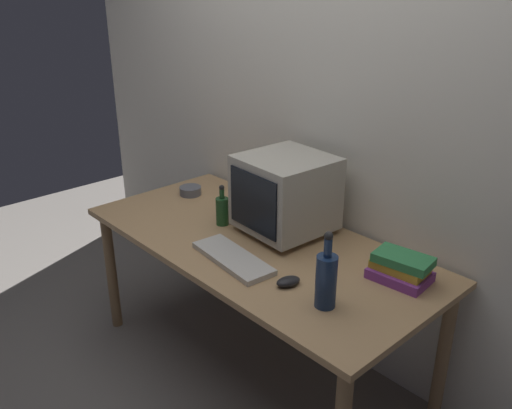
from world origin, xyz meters
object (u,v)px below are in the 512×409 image
(keyboard, at_px, (233,258))
(cd_spindle, at_px, (190,191))
(bottle_short, at_px, (222,210))
(bottle_tall, at_px, (326,279))
(crt_monitor, at_px, (285,194))
(computer_mouse, at_px, (288,281))
(book_stack, at_px, (401,268))

(keyboard, xyz_separation_m, cd_spindle, (-0.73, 0.31, 0.01))
(bottle_short, height_order, cd_spindle, bottle_short)
(keyboard, bearing_deg, bottle_tall, 9.26)
(bottle_tall, xyz_separation_m, cd_spindle, (-1.22, 0.28, -0.09))
(crt_monitor, xyz_separation_m, bottle_short, (-0.26, -0.17, -0.12))
(keyboard, distance_m, bottle_tall, 0.50)
(keyboard, distance_m, bottle_short, 0.38)
(crt_monitor, relative_size, cd_spindle, 3.40)
(computer_mouse, bearing_deg, bottle_short, -179.31)
(bottle_tall, bearing_deg, book_stack, 77.13)
(keyboard, distance_m, computer_mouse, 0.30)
(computer_mouse, distance_m, cd_spindle, 1.07)
(crt_monitor, distance_m, bottle_short, 0.33)
(crt_monitor, relative_size, keyboard, 0.97)
(bottle_short, relative_size, book_stack, 0.83)
(bottle_tall, relative_size, bottle_short, 1.48)
(keyboard, xyz_separation_m, bottle_tall, (0.49, 0.03, 0.10))
(keyboard, xyz_separation_m, book_stack, (0.57, 0.39, 0.04))
(computer_mouse, xyz_separation_m, bottle_tall, (0.19, -0.00, 0.10))
(crt_monitor, bearing_deg, bottle_tall, -31.86)
(computer_mouse, bearing_deg, crt_monitor, 152.33)
(keyboard, height_order, bottle_tall, bottle_tall)
(bottle_tall, distance_m, cd_spindle, 1.26)
(crt_monitor, xyz_separation_m, keyboard, (0.05, -0.36, -0.18))
(computer_mouse, bearing_deg, book_stack, 69.09)
(book_stack, bearing_deg, cd_spindle, -176.64)
(bottle_short, distance_m, cd_spindle, 0.44)
(keyboard, bearing_deg, cd_spindle, 162.46)
(crt_monitor, bearing_deg, bottle_short, -147.71)
(bottle_tall, bearing_deg, cd_spindle, 166.90)
(bottle_short, bearing_deg, crt_monitor, 32.29)
(computer_mouse, height_order, cd_spindle, cd_spindle)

